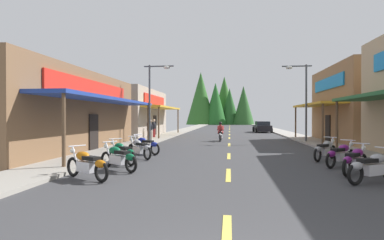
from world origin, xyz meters
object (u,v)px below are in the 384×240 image
at_px(motorcycle_parked_right_1, 355,160).
at_px(parked_car_curbside, 262,127).
at_px(motorcycle_parked_left_2, 122,152).
at_px(motorcycle_parked_right_3, 325,150).
at_px(pedestrian_browsing, 150,129).
at_px(motorcycle_parked_left_4, 145,145).
at_px(streetlamp_right, 301,91).
at_px(motorcycle_parked_left_3, 139,148).
at_px(motorcycle_parked_right_0, 372,167).
at_px(motorcycle_parked_right_2, 341,154).
at_px(motorcycle_parked_left_0, 87,164).
at_px(motorcycle_parked_left_1, 118,157).
at_px(rider_cruising_lead, 220,133).
at_px(pedestrian_by_shop, 154,127).
at_px(streetlamp_left, 154,92).

bearing_deg(motorcycle_parked_right_1, parked_car_curbside, 39.89).
height_order(motorcycle_parked_left_2, parked_car_curbside, parked_car_curbside).
distance_m(motorcycle_parked_right_3, pedestrian_browsing, 13.33).
distance_m(motorcycle_parked_right_3, motorcycle_parked_left_4, 8.73).
relative_size(streetlamp_right, motorcycle_parked_left_3, 3.65).
relative_size(streetlamp_right, motorcycle_parked_right_1, 3.44).
height_order(motorcycle_parked_right_0, motorcycle_parked_right_2, same).
bearing_deg(motorcycle_parked_left_0, motorcycle_parked_left_1, -72.75).
xyz_separation_m(motorcycle_parked_left_4, pedestrian_browsing, (-1.59, 7.24, 0.53)).
bearing_deg(motorcycle_parked_right_2, motorcycle_parked_left_0, 159.11).
bearing_deg(motorcycle_parked_right_1, motorcycle_parked_left_0, 142.31).
xyz_separation_m(rider_cruising_lead, pedestrian_by_shop, (-6.06, 2.41, 0.37)).
distance_m(motorcycle_parked_right_0, motorcycle_parked_left_3, 9.53).
distance_m(streetlamp_right, motorcycle_parked_left_1, 16.74).
xyz_separation_m(streetlamp_left, parked_car_curbside, (9.53, 18.48, -3.09)).
xyz_separation_m(motorcycle_parked_right_2, motorcycle_parked_left_3, (-8.53, 1.45, 0.00)).
bearing_deg(motorcycle_parked_right_2, rider_cruising_lead, 68.97).
xyz_separation_m(streetlamp_left, motorcycle_parked_left_1, (1.43, -11.25, -3.29)).
bearing_deg(motorcycle_parked_left_1, motorcycle_parked_left_2, -40.54).
relative_size(motorcycle_parked_right_2, motorcycle_parked_left_0, 0.86).
distance_m(motorcycle_parked_left_1, parked_car_curbside, 30.82).
relative_size(motorcycle_parked_right_2, motorcycle_parked_left_4, 0.86).
relative_size(motorcycle_parked_right_3, pedestrian_browsing, 0.97).
relative_size(streetlamp_left, motorcycle_parked_left_0, 3.02).
height_order(motorcycle_parked_right_2, motorcycle_parked_left_3, same).
bearing_deg(motorcycle_parked_right_0, motorcycle_parked_right_3, 57.96).
xyz_separation_m(streetlamp_right, motorcycle_parked_left_0, (-9.75, -15.14, -3.38)).
height_order(motorcycle_parked_left_1, motorcycle_parked_left_2, same).
distance_m(motorcycle_parked_left_3, motorcycle_parked_left_4, 1.65).
height_order(motorcycle_parked_right_2, parked_car_curbside, parked_car_curbside).
distance_m(motorcycle_parked_right_2, motorcycle_parked_left_4, 9.24).
bearing_deg(pedestrian_browsing, rider_cruising_lead, -112.03).
distance_m(motorcycle_parked_right_2, motorcycle_parked_left_0, 9.42).
height_order(motorcycle_parked_right_2, motorcycle_parked_left_2, same).
xyz_separation_m(motorcycle_parked_left_1, motorcycle_parked_left_2, (-0.41, 1.52, 0.00)).
bearing_deg(motorcycle_parked_right_2, motorcycle_parked_left_1, 149.67).
xyz_separation_m(streetlamp_left, motorcycle_parked_left_2, (1.01, -9.74, -3.29)).
xyz_separation_m(motorcycle_parked_right_0, motorcycle_parked_left_4, (-8.56, 6.16, 0.00)).
bearing_deg(streetlamp_right, pedestrian_by_shop, 165.04).
distance_m(streetlamp_left, motorcycle_parked_right_0, 16.04).
height_order(streetlamp_right, pedestrian_browsing, streetlamp_right).
bearing_deg(parked_car_curbside, motorcycle_parked_right_1, 177.64).
distance_m(motorcycle_parked_left_1, motorcycle_parked_left_2, 1.57).
bearing_deg(parked_car_curbside, streetlamp_left, 150.13).
distance_m(streetlamp_right, pedestrian_by_shop, 12.89).
height_order(streetlamp_left, motorcycle_parked_left_3, streetlamp_left).
relative_size(motorcycle_parked_left_3, pedestrian_by_shop, 0.92).
height_order(motorcycle_parked_left_3, pedestrian_browsing, pedestrian_browsing).
height_order(streetlamp_right, motorcycle_parked_right_3, streetlamp_right).
bearing_deg(motorcycle_parked_right_0, streetlamp_left, 96.51).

